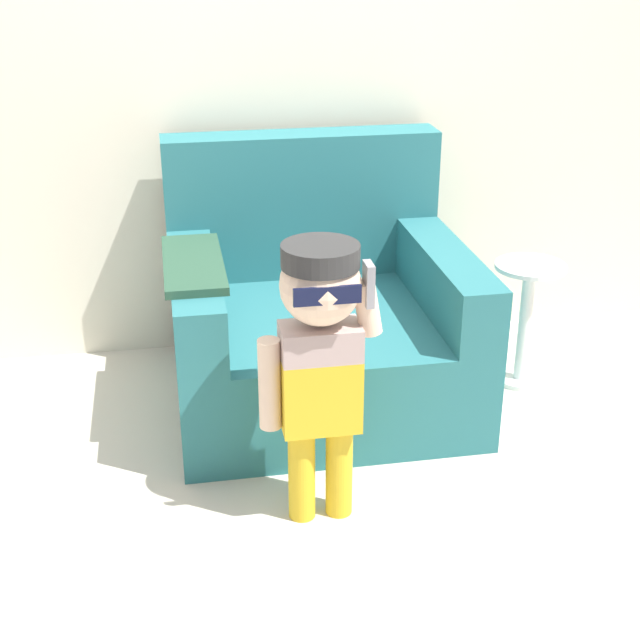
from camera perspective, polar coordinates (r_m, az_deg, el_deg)
ground_plane at (r=3.43m, az=-0.60°, el=-6.82°), size 10.00×10.00×0.00m
wall_back at (r=3.79m, az=-2.90°, el=17.06°), size 10.00×0.05×2.60m
armchair at (r=3.55m, az=-0.26°, el=0.18°), size 1.15×1.05×0.98m
person_child at (r=2.66m, az=-0.02°, el=-1.44°), size 0.38×0.28×0.93m
side_table at (r=3.71m, az=13.04°, el=0.46°), size 0.28×0.28×0.52m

